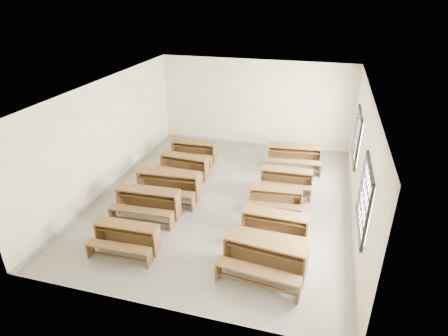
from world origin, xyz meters
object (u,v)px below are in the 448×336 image
(desk_set_1, at_px, (148,201))
(desk_set_2, at_px, (168,183))
(desk_set_5, at_px, (265,256))
(desk_set_8, at_px, (286,179))
(desk_set_0, at_px, (127,235))
(desk_set_3, at_px, (184,165))
(desk_set_6, at_px, (275,225))
(desk_set_7, at_px, (276,197))
(desk_set_9, at_px, (294,155))
(desk_set_4, at_px, (193,150))

(desk_set_1, height_order, desk_set_2, desk_set_2)
(desk_set_2, distance_m, desk_set_5, 3.98)
(desk_set_2, height_order, desk_set_8, desk_set_2)
(desk_set_0, distance_m, desk_set_3, 3.83)
(desk_set_5, height_order, desk_set_6, desk_set_5)
(desk_set_8, bearing_deg, desk_set_5, -91.83)
(desk_set_2, bearing_deg, desk_set_7, -0.45)
(desk_set_3, xyz_separation_m, desk_set_9, (3.28, 1.54, 0.05))
(desk_set_2, xyz_separation_m, desk_set_5, (3.17, -2.40, -0.01))
(desk_set_4, distance_m, desk_set_9, 3.41)
(desk_set_8, xyz_separation_m, desk_set_9, (0.05, 1.63, 0.06))
(desk_set_0, bearing_deg, desk_set_9, 57.57)
(desk_set_1, distance_m, desk_set_6, 3.35)
(desk_set_1, relative_size, desk_set_7, 1.16)
(desk_set_3, xyz_separation_m, desk_set_7, (3.08, -1.21, -0.04))
(desk_set_2, distance_m, desk_set_3, 1.38)
(desk_set_2, xyz_separation_m, desk_set_7, (3.03, 0.17, -0.10))
(desk_set_3, distance_m, desk_set_7, 3.31)
(desk_set_1, height_order, desk_set_5, desk_set_5)
(desk_set_6, relative_size, desk_set_9, 0.87)
(desk_set_5, xyz_separation_m, desk_set_8, (0.01, 3.70, -0.06))
(desk_set_7, bearing_deg, desk_set_9, 80.66)
(desk_set_3, bearing_deg, desk_set_8, 2.90)
(desk_set_3, bearing_deg, desk_set_4, 99.79)
(desk_set_1, xyz_separation_m, desk_set_4, (-0.01, 3.55, -0.03))
(desk_set_6, bearing_deg, desk_set_1, 178.76)
(desk_set_7, height_order, desk_set_9, desk_set_9)
(desk_set_4, bearing_deg, desk_set_5, -57.14)
(desk_set_0, xyz_separation_m, desk_set_8, (3.16, 3.74, 0.01))
(desk_set_1, height_order, desk_set_4, desk_set_1)
(desk_set_9, bearing_deg, desk_set_1, -136.45)
(desk_set_7, bearing_deg, desk_set_0, -144.06)
(desk_set_1, xyz_separation_m, desk_set_7, (3.18, 1.17, -0.07))
(desk_set_1, distance_m, desk_set_4, 3.55)
(desk_set_5, relative_size, desk_set_6, 1.16)
(desk_set_6, bearing_deg, desk_set_7, 98.81)
(desk_set_3, bearing_deg, desk_set_6, -33.58)
(desk_set_2, bearing_deg, desk_set_4, 89.87)
(desk_set_6, relative_size, desk_set_8, 1.04)
(desk_set_3, height_order, desk_set_5, desk_set_5)
(desk_set_3, height_order, desk_set_6, desk_set_6)
(desk_set_5, height_order, desk_set_9, same)
(desk_set_2, bearing_deg, desk_set_3, 88.35)
(desk_set_0, bearing_deg, desk_set_4, 90.53)
(desk_set_5, bearing_deg, desk_set_4, 130.33)
(desk_set_2, relative_size, desk_set_6, 1.16)
(desk_set_0, relative_size, desk_set_9, 0.82)
(desk_set_1, relative_size, desk_set_9, 0.93)
(desk_set_4, distance_m, desk_set_5, 5.97)
(desk_set_6, bearing_deg, desk_set_3, 143.52)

